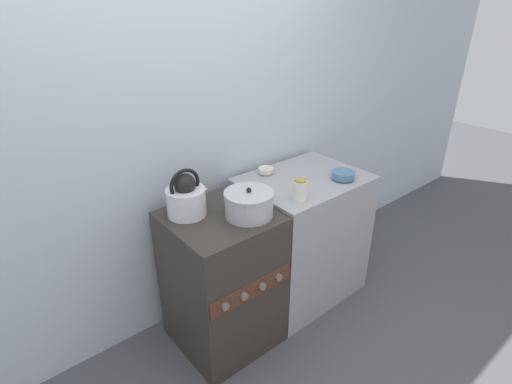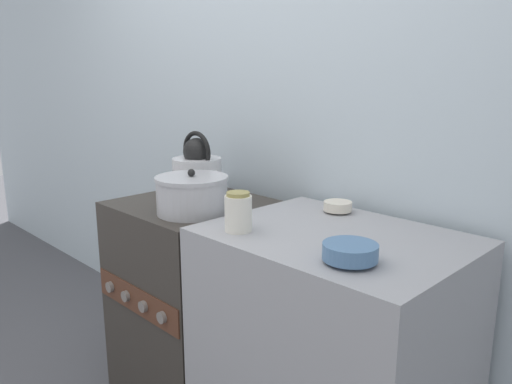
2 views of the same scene
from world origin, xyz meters
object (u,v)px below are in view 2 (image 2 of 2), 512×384
Objects in this scene: kettle at (197,170)px; enamel_bowl at (350,252)px; stove at (196,303)px; storage_jar at (238,212)px; cooking_pot at (192,195)px; small_ceramic_bowl at (338,206)px.

enamel_bowl is at bearing -15.26° from kettle.
kettle is at bearing 164.74° from enamel_bowl.
stove is 0.58m from kettle.
storage_jar is (0.46, -0.17, 0.53)m from stove.
stove is 0.72m from storage_jar.
storage_jar is (0.58, -0.29, -0.02)m from kettle.
cooking_pot is at bearing -41.63° from kettle.
cooking_pot is at bearing -38.18° from stove.
small_ceramic_bowl is (0.42, 0.34, -0.03)m from cooking_pot.
kettle is at bearing -170.22° from small_ceramic_bowl.
kettle reaches higher than storage_jar.
enamel_bowl is at bearing -3.50° from cooking_pot.
storage_jar is at bearing -11.45° from cooking_pot.
cooking_pot reaches higher than storage_jar.
small_ceramic_bowl is (0.68, 0.12, -0.06)m from kettle.
cooking_pot is (0.26, -0.23, -0.03)m from kettle.
stove is 3.26× the size of cooking_pot.
stove is at bearing 159.83° from storage_jar.
cooking_pot is 2.65× the size of small_ceramic_bowl.
storage_jar reaches higher than small_ceramic_bowl.
small_ceramic_bowl is (0.55, 0.24, 0.49)m from stove.
stove is at bearing 170.45° from enamel_bowl.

